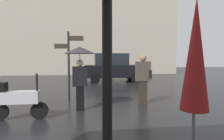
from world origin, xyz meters
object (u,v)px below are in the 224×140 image
pedestrian_with_umbrella (80,60)px  street_signpost (69,59)px  folded_patio_umbrella_near (195,65)px  parked_scooter (17,99)px  pedestrian_with_bag (143,77)px  parked_car_left (113,67)px

pedestrian_with_umbrella → street_signpost: size_ratio=0.76×
folded_patio_umbrella_near → parked_scooter: (-3.13, 3.15, -1.01)m
street_signpost → folded_patio_umbrella_near: bearing=-69.7°
pedestrian_with_umbrella → pedestrian_with_bag: bearing=-21.1°
folded_patio_umbrella_near → pedestrian_with_bag: (0.67, 4.34, -0.57)m
pedestrian_with_umbrella → street_signpost: (-0.46, 1.41, 0.03)m
street_signpost → parked_car_left: bearing=67.0°
street_signpost → parked_scooter: bearing=-118.7°
folded_patio_umbrella_near → parked_car_left: folded_patio_umbrella_near is taller
pedestrian_with_umbrella → street_signpost: bearing=74.8°
pedestrian_with_umbrella → parked_car_left: (2.06, 7.34, -0.59)m
pedestrian_with_bag → parked_scooter: bearing=173.5°
pedestrian_with_bag → street_signpost: street_signpost is taller
folded_patio_umbrella_near → pedestrian_with_umbrella: bearing=111.2°
folded_patio_umbrella_near → parked_scooter: folded_patio_umbrella_near is taller
folded_patio_umbrella_near → pedestrian_with_bag: bearing=81.2°
pedestrian_with_umbrella → pedestrian_with_bag: 2.30m
parked_scooter → parked_car_left: size_ratio=0.36×
parked_scooter → parked_car_left: bearing=56.1°
folded_patio_umbrella_near → street_signpost: 5.64m
parked_car_left → street_signpost: street_signpost is taller
parked_car_left → parked_scooter: bearing=-103.3°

